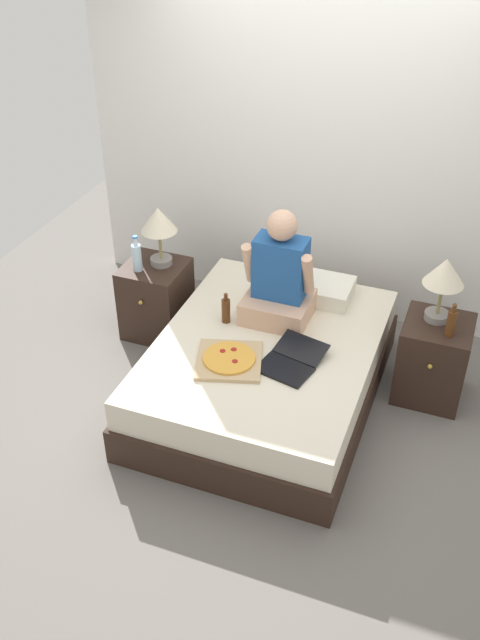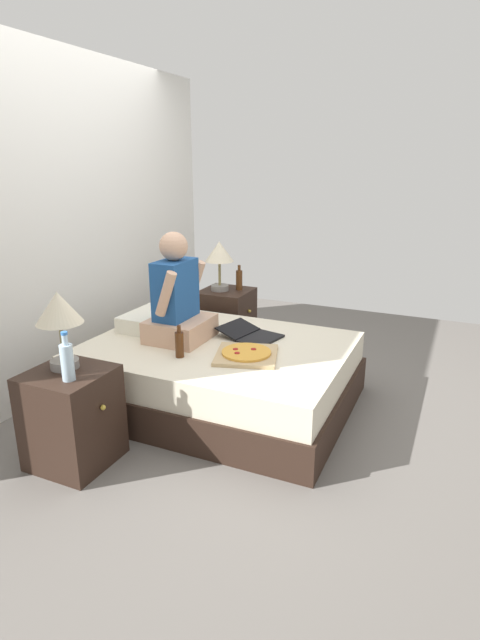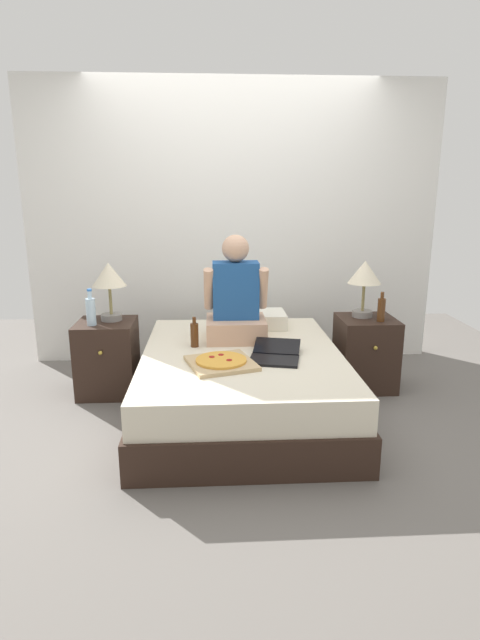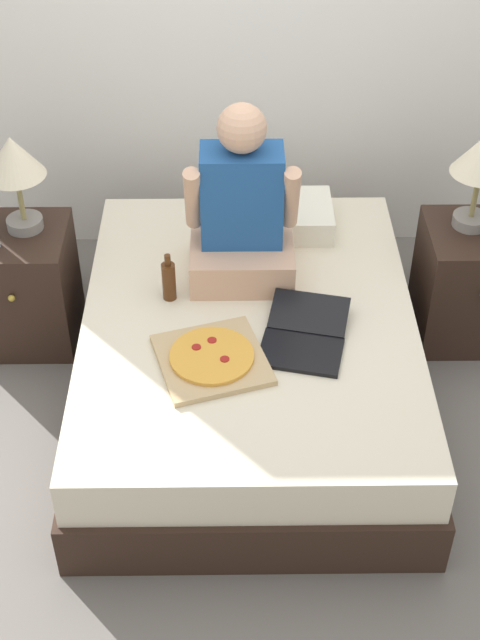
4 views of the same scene
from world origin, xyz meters
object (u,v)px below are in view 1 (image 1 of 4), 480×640
Objects in this scene: laptop at (290,362)px; pizza_box at (229,360)px; nightstand_left at (156,299)px; nightstand_right at (433,359)px; bed at (266,370)px; person_seated at (279,280)px; beer_bottle at (451,323)px; lamp_on_right_nightstand at (444,276)px; lamp_on_left_nightstand at (159,224)px; water_bottle at (137,257)px; beer_bottle_on_bed at (226,310)px.

laptop is 0.38m from pizza_box.
nightstand_left is 2.05m from nightstand_right.
person_seated is (-0.03, 0.31, 0.52)m from bed.
nightstand_left is 1.15× the size of pizza_box.
beer_bottle is (0.07, -0.10, 0.38)m from nightstand_right.
lamp_on_right_nightstand is at bearing 123.69° from beer_bottle.
nightstand_right reaches higher than bed.
nightstand_right is at bearing 23.13° from bed.
lamp_on_right_nightstand is at bearing 1.42° from nightstand_left.
lamp_on_left_nightstand is 1.63× the size of water_bottle.
beer_bottle is 1.12m from person_seated.
nightstand_left is 2.62× the size of beer_bottle_on_bed.
lamp_on_right_nightstand reaches higher than pizza_box.
beer_bottle is 1.40m from pizza_box.
lamp_on_right_nightstand reaches higher than bed.
laptop is at bearing -28.50° from beer_bottle_on_bed.
bed is 1.29m from lamp_on_left_nightstand.
pizza_box is (-0.12, -0.59, -0.27)m from person_seated.
lamp_on_right_nightstand reaches higher than nightstand_right.
beer_bottle is at bearing 30.11° from laptop.
lamp_on_right_nightstand is (0.99, 0.49, 0.67)m from bed.
person_seated is at bearing -178.71° from beer_bottle.
nightstand_right is at bearing 6.79° from person_seated.
bed is 1.12m from nightstand_left.
water_bottle reaches higher than pizza_box.
water_bottle is at bearing -177.58° from nightstand_right.
pizza_box is 2.27× the size of beer_bottle_on_bed.
nightstand_right reaches higher than laptop.
person_seated is (-1.05, -0.13, 0.46)m from nightstand_right.
lamp_on_left_nightstand is at bearing 178.57° from nightstand_right.
nightstand_left is (-1.02, 0.44, 0.06)m from bed.
beer_bottle_on_bed reaches higher than pizza_box.
person_seated is at bearing -1.87° from water_bottle.
laptop is (0.24, -0.49, -0.27)m from person_seated.
lamp_on_right_nightstand is 0.58× the size of person_seated.
bed is 4.12× the size of lamp_on_left_nightstand.
water_bottle is 2.17m from nightstand_right.
pizza_box is (-1.24, -0.62, -0.19)m from beer_bottle.
bed is 3.21× the size of nightstand_left.
lamp_on_right_nightstand is (2.02, 0.05, 0.61)m from nightstand_left.
lamp_on_left_nightstand is 0.95× the size of laptop.
beer_bottle is 1.05× the size of beer_bottle_on_bed.
water_bottle is 1.20× the size of beer_bottle.
lamp_on_right_nightstand is 1.42m from beer_bottle_on_bed.
pizza_box is at bearing -33.35° from water_bottle.
lamp_on_right_nightstand is (1.98, 0.00, 0.00)m from lamp_on_left_nightstand.
water_bottle is at bearing 178.13° from person_seated.
nightstand_left is 1.28× the size of lamp_on_right_nightstand.
beer_bottle is (2.12, -0.10, 0.38)m from nightstand_left.
person_seated reaches higher than bed.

